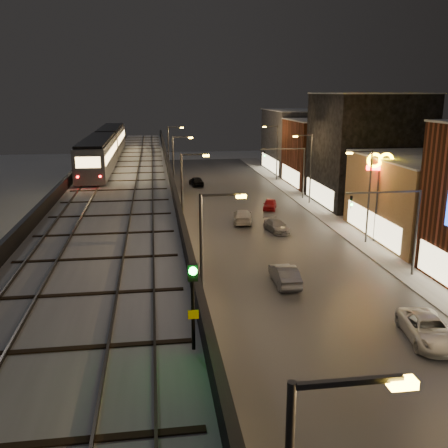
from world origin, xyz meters
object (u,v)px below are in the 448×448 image
subway_train (106,146)px  car_near_white (285,275)px  car_onc_dark (428,330)px  car_onc_red (270,205)px  car_onc_white (277,227)px  car_far_white (196,182)px  car_mid_dark (242,217)px  rail_signal (193,290)px

subway_train → car_near_white: subway_train is taller
car_onc_dark → car_onc_red: size_ratio=1.38×
car_onc_red → car_near_white: bearing=-83.3°
car_near_white → car_onc_red: (4.60, 24.63, -0.11)m
car_near_white → car_onc_white: 14.75m
car_far_white → car_onc_red: (7.67, -17.39, -0.08)m
subway_train → car_onc_red: size_ratio=8.71×
car_onc_dark → car_near_white: bearing=130.6°
car_mid_dark → car_onc_red: (4.51, 5.87, -0.08)m
car_onc_white → car_near_white: bearing=-110.7°
car_far_white → car_onc_white: car_far_white is taller
rail_signal → car_onc_white: rail_signal is taller
car_onc_dark → car_mid_dark: bearing=111.0°
car_near_white → car_onc_white: car_near_white is taller
car_near_white → car_onc_white: (2.95, 14.45, -0.14)m
subway_train → car_far_white: subway_train is taller
subway_train → car_mid_dark: 17.66m
car_mid_dark → subway_train: bearing=-11.2°
car_onc_white → rail_signal: bearing=-117.2°
subway_train → rail_signal: 45.60m
rail_signal → car_onc_red: bearing=73.9°
subway_train → car_onc_dark: 40.74m
rail_signal → car_onc_white: bearing=72.0°
car_onc_dark → car_onc_white: 24.54m
rail_signal → car_near_white: size_ratio=0.60×
car_onc_dark → subway_train: bearing=130.9°
car_onc_dark → car_onc_white: size_ratio=1.24×
subway_train → car_onc_dark: subway_train is taller
rail_signal → car_onc_red: (13.13, 45.54, -7.94)m
rail_signal → car_near_white: rail_signal is taller
subway_train → car_near_white: bearing=-58.4°
car_near_white → car_mid_dark: car_near_white is taller
rail_signal → car_onc_white: (11.48, 35.36, -7.97)m
subway_train → car_onc_white: (17.88, -9.78, -7.62)m
car_far_white → car_near_white: bearing=86.2°
subway_train → car_mid_dark: bearing=-20.0°
subway_train → car_onc_red: bearing=1.2°
car_mid_dark → car_onc_dark: car_onc_dark is taller
car_onc_white → subway_train: bearing=142.1°
subway_train → car_onc_white: size_ratio=7.79×
subway_train → car_onc_dark: size_ratio=6.29×
rail_signal → car_onc_white: size_ratio=0.65×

